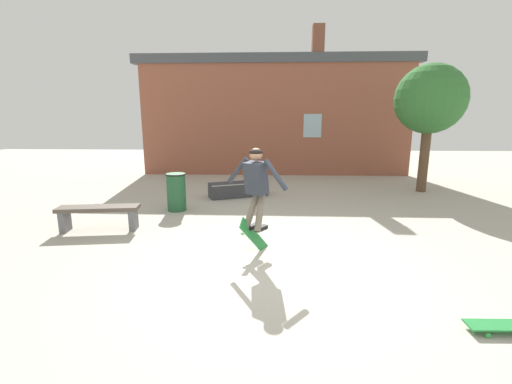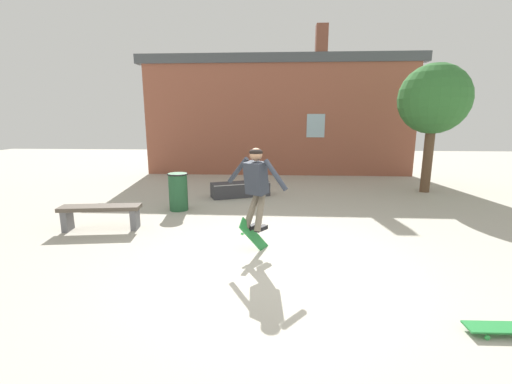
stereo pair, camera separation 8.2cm
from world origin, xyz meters
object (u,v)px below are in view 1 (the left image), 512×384
object	(u,v)px
trash_bin	(176,191)
skateboard_resting	(506,326)
tree_right	(430,100)
skateboard_flipping	(254,237)
skate_ledge	(238,189)
skater	(256,182)
park_bench	(99,213)

from	to	relation	value
trash_bin	skateboard_resting	world-z (taller)	trash_bin
tree_right	skateboard_flipping	bearing A→B (deg)	-133.81
skate_ledge	skateboard_resting	bearing A→B (deg)	-83.74
skate_ledge	skateboard_flipping	distance (m)	4.29
skater	skateboard_flipping	xyz separation A→B (m)	(-0.03, 0.04, -0.97)
park_bench	trash_bin	size ratio (longest dim) A/B	1.75
skate_ledge	skater	distance (m)	4.45
tree_right	skate_ledge	size ratio (longest dim) A/B	2.18
trash_bin	skater	xyz separation A→B (m)	(2.10, -2.66, 0.74)
tree_right	park_bench	xyz separation A→B (m)	(-8.24, -4.22, -2.42)
park_bench	skate_ledge	xyz separation A→B (m)	(2.54, 3.23, -0.15)
tree_right	skateboard_resting	world-z (taller)	tree_right
skateboard_flipping	park_bench	bearing A→B (deg)	117.60
park_bench	skate_ledge	world-z (taller)	park_bench
skate_ledge	skateboard_flipping	world-z (taller)	skateboard_flipping
tree_right	skateboard_resting	xyz separation A→B (m)	(-2.18, -7.37, -2.72)
skateboard_flipping	skater	bearing A→B (deg)	-93.78
park_bench	skater	size ratio (longest dim) A/B	1.18
skate_ledge	trash_bin	bearing A→B (deg)	-153.32
park_bench	skateboard_flipping	size ratio (longest dim) A/B	2.07
tree_right	skateboard_resting	size ratio (longest dim) A/B	4.56
skater	trash_bin	bearing A→B (deg)	73.53
skater	skateboard_resting	xyz separation A→B (m)	(2.80, -2.11, -1.16)
skate_ledge	skater	world-z (taller)	skater
park_bench	skateboard_resting	world-z (taller)	park_bench
skate_ledge	skateboard_resting	xyz separation A→B (m)	(3.52, -6.38, -0.14)
skater	skateboard_resting	size ratio (longest dim) A/B	1.64
tree_right	skateboard_flipping	xyz separation A→B (m)	(-5.01, -5.22, -2.53)
skate_ledge	skater	xyz separation A→B (m)	(0.72, -4.27, 1.02)
skate_ledge	skater	bearing A→B (deg)	-103.05
tree_right	trash_bin	size ratio (longest dim) A/B	4.13
trash_bin	skateboard_resting	bearing A→B (deg)	-44.25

